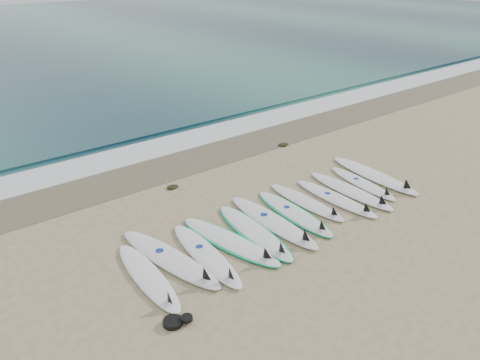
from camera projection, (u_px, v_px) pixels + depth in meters
ground at (282, 218)px, 10.52m from camera, size 120.00×120.00×0.00m
wet_sand_band at (184, 162)px, 13.41m from camera, size 120.00×1.80×0.01m
foam_band at (160, 147)px, 14.40m from camera, size 120.00×1.40×0.04m
wave_crest at (137, 133)px, 15.44m from camera, size 120.00×1.00×0.10m
surfboard_0 at (149, 278)px, 8.47m from camera, size 0.70×2.48×0.31m
surfboard_1 at (171, 259)px, 8.98m from camera, size 1.01×2.89×0.36m
surfboard_2 at (207, 256)px, 9.10m from camera, size 0.80×2.61×0.33m
surfboard_3 at (231, 241)px, 9.56m from camera, size 1.07×2.75×0.34m
surfboard_4 at (255, 232)px, 9.88m from camera, size 0.92×2.70×0.34m
surfboard_5 at (274, 222)px, 10.23m from camera, size 0.66×2.84×0.36m
surfboard_6 at (295, 213)px, 10.62m from camera, size 0.82×2.58×0.32m
surfboard_7 at (308, 203)px, 11.08m from camera, size 0.51×2.39×0.30m
surfboard_8 at (337, 199)px, 11.24m from camera, size 0.52×2.48×0.32m
surfboard_9 at (352, 191)px, 11.60m from camera, size 0.63×2.65×0.34m
surfboard_10 at (364, 184)px, 12.00m from camera, size 0.81×2.33×0.29m
surfboard_11 at (376, 176)px, 12.42m from camera, size 0.86×2.95×0.37m
seaweed_near at (173, 187)px, 11.88m from camera, size 0.31×0.24×0.06m
seaweed_far at (283, 144)px, 14.57m from camera, size 0.35×0.27×0.07m
leash_coil at (176, 321)px, 7.47m from camera, size 0.46×0.36×0.11m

